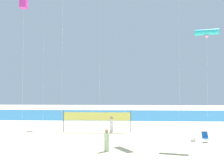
% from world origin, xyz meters
% --- Properties ---
extents(ground_plane, '(120.00, 120.00, 0.00)m').
position_xyz_m(ground_plane, '(0.00, 0.00, 0.00)').
color(ground_plane, beige).
extents(ocean_band, '(120.00, 20.00, 0.01)m').
position_xyz_m(ocean_band, '(0.00, 29.63, 0.00)').
color(ocean_band, '#1E6B99').
rests_on(ocean_band, ground).
extents(beachgoer_sage_shirt, '(0.38, 0.38, 1.65)m').
position_xyz_m(beachgoer_sage_shirt, '(1.03, 2.24, 0.88)').
color(beachgoer_sage_shirt, '#99B28C').
rests_on(beachgoer_sage_shirt, ground).
extents(beachgoer_white_shirt, '(0.39, 0.39, 1.73)m').
position_xyz_m(beachgoer_white_shirt, '(1.00, 10.03, 0.92)').
color(beachgoer_white_shirt, white).
rests_on(beachgoer_white_shirt, ground).
extents(folding_beach_chair, '(0.52, 0.65, 0.89)m').
position_xyz_m(folding_beach_chair, '(9.48, 5.81, 0.47)').
color(folding_beach_chair, '#1959B2').
rests_on(folding_beach_chair, ground).
extents(volleyball_net, '(7.46, 0.16, 2.40)m').
position_xyz_m(volleyball_net, '(-0.61, 10.05, 1.63)').
color(volleyball_net, '#4C4C51').
rests_on(volleyball_net, ground).
extents(beach_handbag, '(0.39, 0.20, 0.31)m').
position_xyz_m(beach_handbag, '(8.46, 5.94, 0.16)').
color(beach_handbag, white).
rests_on(beach_handbag, ground).
extents(kite_cyan_tube, '(2.00, 0.89, 9.76)m').
position_xyz_m(kite_cyan_tube, '(9.40, 4.94, 9.49)').
color(kite_cyan_tube, silver).
rests_on(kite_cyan_tube, ground).
extents(kite_magenta_box, '(0.68, 0.68, 13.71)m').
position_xyz_m(kite_magenta_box, '(-7.53, 6.93, 13.16)').
color(kite_magenta_box, silver).
rests_on(kite_magenta_box, ground).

